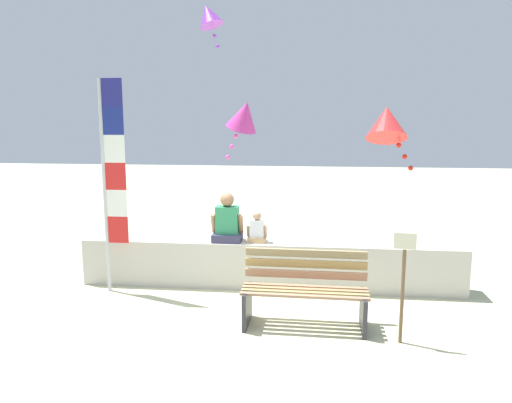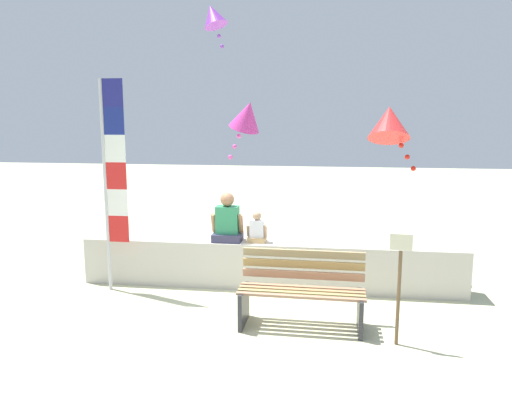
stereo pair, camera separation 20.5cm
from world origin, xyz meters
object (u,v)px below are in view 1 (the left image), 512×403
object	(u,v)px
person_child	(257,230)
kite_magenta	(244,116)
person_adult	(227,222)
kite_purple	(209,15)
flag_banner	(111,173)
park_bench	(305,292)
kite_red	(387,122)
sign_post	(403,278)

from	to	relation	value
person_child	kite_magenta	bearing A→B (deg)	103.57
person_adult	kite_magenta	size ratio (longest dim) A/B	0.67
kite_purple	flag_banner	bearing A→B (deg)	-103.82
park_bench	kite_red	world-z (taller)	kite_red
person_child	sign_post	world-z (taller)	sign_post
person_adult	kite_red	size ratio (longest dim) A/B	0.65
kite_magenta	sign_post	world-z (taller)	kite_magenta
person_adult	kite_purple	xyz separation A→B (m)	(-0.80, 2.75, 3.48)
person_child	kite_purple	bearing A→B (deg)	114.29
kite_red	sign_post	bearing A→B (deg)	-93.17
kite_magenta	sign_post	bearing A→B (deg)	-57.15
kite_purple	kite_red	size ratio (longest dim) A/B	0.76
kite_red	person_adult	bearing A→B (deg)	-156.74
park_bench	kite_purple	distance (m)	6.05
park_bench	sign_post	distance (m)	1.19
person_adult	kite_red	distance (m)	2.99
kite_magenta	person_child	bearing A→B (deg)	-76.43
park_bench	person_child	world-z (taller)	person_child
person_child	person_adult	bearing A→B (deg)	-179.96
park_bench	person_adult	world-z (taller)	person_adult
flag_banner	kite_red	xyz separation A→B (m)	(3.98, 1.45, 0.70)
park_bench	flag_banner	size ratio (longest dim) A/B	0.50
person_child	kite_magenta	world-z (taller)	kite_magenta
kite_red	sign_post	xyz separation A→B (m)	(-0.15, -2.71, -1.68)
person_child	sign_post	distance (m)	2.47
park_bench	kite_purple	size ratio (longest dim) A/B	1.78
kite_red	flag_banner	bearing A→B (deg)	-159.99
kite_magenta	person_adult	bearing A→B (deg)	-90.35
person_adult	flag_banner	size ratio (longest dim) A/B	0.24
kite_purple	sign_post	xyz separation A→B (m)	(3.05, -4.43, -3.70)
person_adult	flag_banner	xyz separation A→B (m)	(-1.58, -0.42, 0.76)
flag_banner	kite_red	bearing A→B (deg)	20.01
flag_banner	kite_magenta	xyz separation A→B (m)	(1.59, 2.20, 0.81)
park_bench	flag_banner	xyz separation A→B (m)	(-2.75, 0.88, 1.32)
park_bench	sign_post	xyz separation A→B (m)	(1.08, -0.38, 0.34)
park_bench	sign_post	size ratio (longest dim) A/B	1.20
person_child	flag_banner	size ratio (longest dim) A/B	0.15
person_adult	sign_post	distance (m)	2.81
park_bench	person_child	distance (m)	1.56
flag_banner	kite_purple	bearing A→B (deg)	76.18
person_adult	person_child	bearing A→B (deg)	0.04
person_adult	park_bench	bearing A→B (deg)	-48.09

